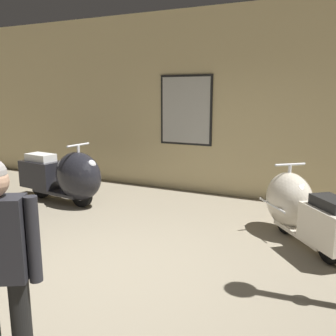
# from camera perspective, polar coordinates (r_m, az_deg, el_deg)

# --- Properties ---
(ground_plane) EXTENTS (60.00, 60.00, 0.00)m
(ground_plane) POSITION_cam_1_polar(r_m,az_deg,el_deg) (4.19, -7.42, -15.77)
(ground_plane) COLOR gray
(showroom_back_wall) EXTENTS (18.00, 0.63, 3.44)m
(showroom_back_wall) POSITION_cam_1_polar(r_m,az_deg,el_deg) (6.95, 9.95, 9.76)
(showroom_back_wall) COLOR #CCB784
(showroom_back_wall) RESTS_ON ground
(scooter_0) EXTENTS (1.82, 0.71, 1.08)m
(scooter_0) POSITION_cam_1_polar(r_m,az_deg,el_deg) (6.64, -15.44, -1.24)
(scooter_0) COLOR black
(scooter_0) RESTS_ON ground
(scooter_1) EXTENTS (1.38, 1.55, 0.99)m
(scooter_1) POSITION_cam_1_polar(r_m,az_deg,el_deg) (5.08, 19.74, -5.91)
(scooter_1) COLOR black
(scooter_1) RESTS_ON ground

